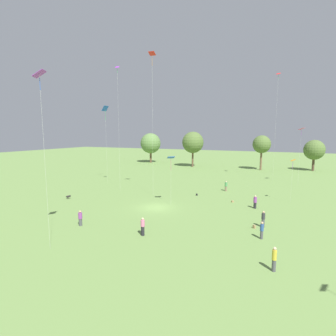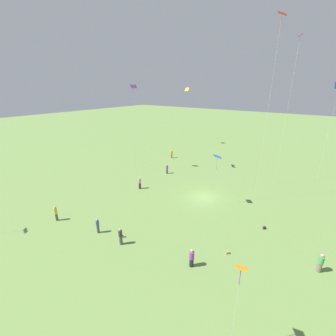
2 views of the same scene
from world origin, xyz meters
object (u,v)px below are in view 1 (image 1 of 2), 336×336
object	(u,v)px
kite_0	(293,162)
kite_9	(40,81)
kite_3	(118,81)
dog_0	(69,196)
picnic_bag_0	(197,195)
person_7	(226,186)
kite_5	(105,111)
person_6	(80,218)
picnic_bag_2	(232,201)
person_0	(274,259)
person_4	(262,230)
kite_7	(301,130)
person_2	(143,227)
kite_4	(171,159)
person_3	(255,202)
person_1	(263,219)
picnic_bag_1	(254,227)
kite_6	(278,83)
kite_1	(152,63)

from	to	relation	value
kite_0	kite_9	world-z (taller)	kite_9
kite_3	dog_0	bearing A→B (deg)	-77.56
dog_0	picnic_bag_0	distance (m)	19.97
person_7	kite_5	world-z (taller)	kite_5
person_6	dog_0	size ratio (longest dim) A/B	2.37
kite_5	picnic_bag_2	world-z (taller)	kite_5
person_0	picnic_bag_2	world-z (taller)	person_0
person_4	picnic_bag_0	distance (m)	17.94
kite_7	dog_0	bearing A→B (deg)	21.04
person_2	kite_7	xyz separation A→B (m)	(14.71, 34.75, 9.58)
kite_3	picnic_bag_2	distance (m)	26.79
person_6	person_7	xyz separation A→B (m)	(10.67, 23.68, 0.03)
kite_4	picnic_bag_2	world-z (taller)	kite_4
person_3	kite_4	world-z (taller)	kite_4
person_0	kite_4	size ratio (longest dim) A/B	0.27
person_1	kite_5	bearing A→B (deg)	-60.55
kite_5	dog_0	world-z (taller)	kite_5
person_2	kite_3	size ratio (longest dim) A/B	0.09
picnic_bag_1	kite_0	bearing A→B (deg)	74.64
person_4	dog_0	bearing A→B (deg)	116.85
person_7	kite_6	xyz separation A→B (m)	(6.90, 13.41, 18.91)
person_0	person_7	world-z (taller)	person_0
kite_0	kite_1	size ratio (longest dim) A/B	0.29
person_6	kite_6	world-z (taller)	kite_6
person_4	kite_9	world-z (taller)	kite_9
picnic_bag_0	kite_3	bearing A→B (deg)	-172.04
kite_1	person_4	bearing A→B (deg)	-173.43
kite_9	dog_0	bearing A→B (deg)	-124.82
person_7	dog_0	size ratio (longest dim) A/B	2.46
kite_5	picnic_bag_1	bearing A→B (deg)	117.91
person_3	kite_1	xyz separation A→B (m)	(-15.76, 0.82, 19.63)
picnic_bag_1	picnic_bag_2	distance (m)	10.51
picnic_bag_0	picnic_bag_2	world-z (taller)	picnic_bag_0
kite_7	dog_0	size ratio (longest dim) A/B	15.35
person_7	kite_9	xyz separation A→B (m)	(-8.95, -29.21, 13.20)
person_6	picnic_bag_0	distance (m)	19.78
person_2	person_6	bearing A→B (deg)	-12.83
person_1	kite_9	world-z (taller)	kite_9
kite_3	picnic_bag_1	bearing A→B (deg)	14.89
kite_1	picnic_bag_2	world-z (taller)	kite_1
kite_4	kite_6	size ratio (longest dim) A/B	0.31
person_0	kite_5	world-z (taller)	kite_5
person_4	person_6	size ratio (longest dim) A/B	1.00
person_7	kite_1	world-z (taller)	kite_1
person_6	person_7	world-z (taller)	person_7
person_0	person_4	bearing A→B (deg)	-120.61
kite_4	dog_0	size ratio (longest dim) A/B	9.57
person_0	kite_4	world-z (taller)	kite_4
person_0	person_1	world-z (taller)	person_0
kite_6	kite_9	xyz separation A→B (m)	(-15.85, -42.62, -5.71)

